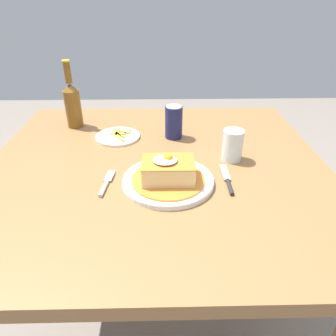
% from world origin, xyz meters
% --- Properties ---
extents(ground_plane, '(6.00, 6.00, 0.00)m').
position_xyz_m(ground_plane, '(0.00, 0.00, 0.00)').
color(ground_plane, slate).
extents(dining_table, '(1.12, 1.06, 0.76)m').
position_xyz_m(dining_table, '(0.00, 0.00, 0.65)').
color(dining_table, olive).
rests_on(dining_table, ground_plane).
extents(main_plate, '(0.27, 0.27, 0.02)m').
position_xyz_m(main_plate, '(0.04, -0.12, 0.77)').
color(main_plate, white).
rests_on(main_plate, dining_table).
extents(sandwich_meal, '(0.22, 0.22, 0.09)m').
position_xyz_m(sandwich_meal, '(0.04, -0.12, 0.80)').
color(sandwich_meal, orange).
rests_on(sandwich_meal, main_plate).
extents(fork, '(0.03, 0.14, 0.01)m').
position_xyz_m(fork, '(-0.15, -0.13, 0.77)').
color(fork, silver).
rests_on(fork, dining_table).
extents(knife, '(0.02, 0.17, 0.01)m').
position_xyz_m(knife, '(0.21, -0.13, 0.77)').
color(knife, '#262628').
rests_on(knife, dining_table).
extents(soda_can, '(0.07, 0.07, 0.12)m').
position_xyz_m(soda_can, '(0.06, 0.21, 0.82)').
color(soda_can, '#191E51').
rests_on(soda_can, dining_table).
extents(beer_bottle_amber, '(0.06, 0.06, 0.27)m').
position_xyz_m(beer_bottle_amber, '(-0.34, 0.32, 0.86)').
color(beer_bottle_amber, brown).
rests_on(beer_bottle_amber, dining_table).
extents(drinking_glass, '(0.07, 0.07, 0.10)m').
position_xyz_m(drinking_glass, '(0.25, 0.02, 0.81)').
color(drinking_glass, '#3F2314').
rests_on(drinking_glass, dining_table).
extents(side_plate_fries, '(0.17, 0.17, 0.02)m').
position_xyz_m(side_plate_fries, '(-0.15, 0.21, 0.77)').
color(side_plate_fries, white).
rests_on(side_plate_fries, dining_table).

